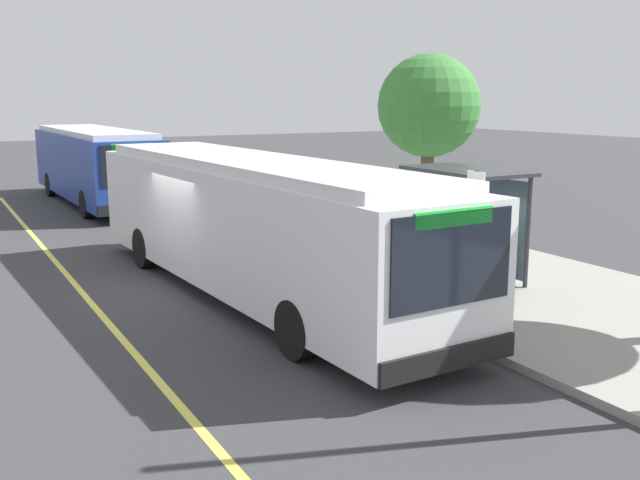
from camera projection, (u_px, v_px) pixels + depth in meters
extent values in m
plane|color=#38383A|center=(191.00, 288.00, 16.23)|extent=(120.00, 120.00, 0.00)
cube|color=gray|center=(411.00, 257.00, 19.05)|extent=(44.00, 6.40, 0.15)
cube|color=#E0D64C|center=(90.00, 301.00, 15.19)|extent=(36.00, 0.14, 0.01)
cube|color=white|center=(252.00, 224.00, 15.39)|extent=(12.55, 3.20, 2.40)
cube|color=silver|center=(251.00, 163.00, 15.14)|extent=(11.54, 2.90, 0.20)
cube|color=black|center=(453.00, 259.00, 10.11)|extent=(0.15, 2.17, 1.34)
cube|color=black|center=(304.00, 206.00, 16.00)|extent=(10.93, 0.62, 1.06)
cube|color=#197259|center=(305.00, 262.00, 16.25)|extent=(11.80, 0.65, 0.28)
cube|color=#26D83F|center=(455.00, 218.00, 9.99)|extent=(0.10, 1.40, 0.24)
cube|color=black|center=(450.00, 359.00, 10.38)|extent=(0.21, 2.50, 0.36)
cylinder|color=black|center=(408.00, 308.00, 12.98)|extent=(1.01, 0.33, 1.00)
cylinder|color=black|center=(296.00, 330.00, 11.78)|extent=(1.01, 0.33, 1.00)
cylinder|color=black|center=(229.00, 239.00, 19.30)|extent=(1.01, 0.33, 1.00)
cylinder|color=black|center=(144.00, 248.00, 18.10)|extent=(1.01, 0.33, 1.00)
cube|color=navy|center=(95.00, 165.00, 28.66)|extent=(11.03, 2.79, 2.40)
cube|color=silver|center=(93.00, 131.00, 28.41)|extent=(10.14, 2.51, 0.20)
cube|color=black|center=(134.00, 165.00, 23.91)|extent=(0.09, 2.17, 1.34)
cube|color=black|center=(127.00, 156.00, 29.24)|extent=(9.65, 0.25, 1.06)
cube|color=yellow|center=(129.00, 187.00, 29.49)|extent=(10.42, 0.26, 0.28)
cube|color=#26D83F|center=(133.00, 147.00, 23.79)|extent=(0.06, 1.40, 0.24)
cube|color=black|center=(136.00, 209.00, 24.18)|extent=(0.13, 2.50, 0.36)
cylinder|color=black|center=(151.00, 200.00, 26.55)|extent=(1.01, 0.30, 1.00)
cylinder|color=black|center=(86.00, 204.00, 25.41)|extent=(1.01, 0.30, 1.00)
cylinder|color=black|center=(105.00, 181.00, 32.23)|extent=(1.01, 0.30, 1.00)
cylinder|color=black|center=(50.00, 184.00, 31.10)|extent=(1.01, 0.30, 1.00)
cylinder|color=#333338|center=(528.00, 233.00, 15.51)|extent=(0.10, 0.10, 2.40)
cylinder|color=#333338|center=(481.00, 238.00, 14.90)|extent=(0.10, 0.10, 2.40)
cylinder|color=#333338|center=(450.00, 216.00, 17.75)|extent=(0.10, 0.10, 2.40)
cylinder|color=#333338|center=(407.00, 220.00, 17.13)|extent=(0.10, 0.10, 2.40)
cube|color=#333338|center=(466.00, 171.00, 16.08)|extent=(2.90, 1.60, 0.08)
cube|color=#4C606B|center=(486.00, 224.00, 16.63)|extent=(2.47, 0.04, 2.16)
cube|color=navy|center=(429.00, 220.00, 17.45)|extent=(0.06, 1.11, 1.82)
cube|color=brown|center=(477.00, 259.00, 16.41)|extent=(1.60, 0.44, 0.06)
cube|color=brown|center=(485.00, 246.00, 16.47)|extent=(1.60, 0.05, 0.44)
cube|color=#333338|center=(456.00, 263.00, 17.07)|extent=(0.08, 0.40, 0.45)
cube|color=#333338|center=(498.00, 276.00, 15.83)|extent=(0.08, 0.40, 0.45)
cylinder|color=#333338|center=(474.00, 249.00, 12.87)|extent=(0.07, 0.07, 2.80)
cube|color=white|center=(476.00, 188.00, 12.65)|extent=(0.44, 0.03, 0.56)
cube|color=red|center=(475.00, 188.00, 12.64)|extent=(0.40, 0.01, 0.16)
cylinder|color=brown|center=(426.00, 194.00, 20.28)|extent=(0.36, 0.36, 2.75)
sphere|color=#387A33|center=(429.00, 106.00, 19.81)|extent=(2.80, 2.80, 2.80)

